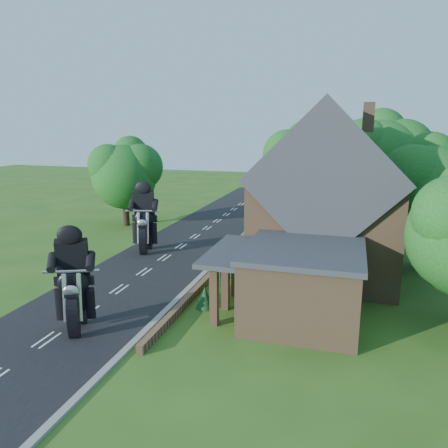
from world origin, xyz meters
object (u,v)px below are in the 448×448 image
(annex, at_px, (300,282))
(motorcycle_follow, at_px, (146,242))
(house, at_px, (326,202))
(motorcycle_lead, at_px, (77,316))
(garden_wall, at_px, (221,265))

(annex, bearing_deg, motorcycle_follow, 146.63)
(house, relative_size, motorcycle_follow, 6.31)
(motorcycle_lead, height_order, motorcycle_follow, motorcycle_follow)
(house, relative_size, motorcycle_lead, 6.64)
(motorcycle_lead, relative_size, motorcycle_follow, 0.95)
(motorcycle_follow, bearing_deg, garden_wall, 150.28)
(house, xyz_separation_m, motorcycle_lead, (-9.70, -10.93, -3.62))
(annex, xyz_separation_m, motorcycle_lead, (-9.07, -4.13, -1.05))
(motorcycle_lead, bearing_deg, motorcycle_follow, -101.02)
(garden_wall, xyz_separation_m, motorcycle_follow, (-6.10, 1.88, 0.55))
(annex, height_order, motorcycle_lead, annex)
(garden_wall, distance_m, motorcycle_lead, 10.54)
(house, height_order, annex, house)
(annex, xyz_separation_m, motorcycle_follow, (-11.67, 7.68, -1.01))
(house, bearing_deg, motorcycle_lead, -131.59)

